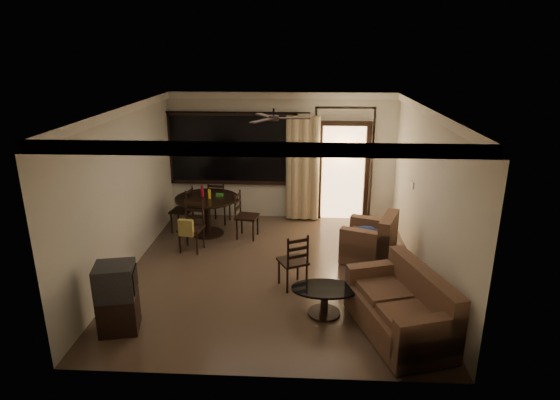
# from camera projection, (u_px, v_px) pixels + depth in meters

# --- Properties ---
(ground) EXTENTS (5.50, 5.50, 0.00)m
(ground) POSITION_uv_depth(u_px,v_px,m) (274.00, 271.00, 8.14)
(ground) COLOR #7F6651
(ground) RESTS_ON ground
(room_shell) EXTENTS (5.50, 6.70, 5.50)m
(room_shell) POSITION_uv_depth(u_px,v_px,m) (310.00, 147.00, 9.22)
(room_shell) COLOR beige
(room_shell) RESTS_ON ground
(dining_table) EXTENTS (1.28, 1.28, 1.02)m
(dining_table) POSITION_uv_depth(u_px,v_px,m) (207.00, 205.00, 9.55)
(dining_table) COLOR black
(dining_table) RESTS_ON ground
(dining_chair_west) EXTENTS (0.48, 0.48, 0.95)m
(dining_chair_west) POSITION_uv_depth(u_px,v_px,m) (183.00, 218.00, 9.81)
(dining_chair_west) COLOR black
(dining_chair_west) RESTS_ON ground
(dining_chair_east) EXTENTS (0.48, 0.48, 0.95)m
(dining_chair_east) POSITION_uv_depth(u_px,v_px,m) (247.00, 224.00, 9.48)
(dining_chair_east) COLOR black
(dining_chair_east) RESTS_ON ground
(dining_chair_south) EXTENTS (0.48, 0.53, 0.95)m
(dining_chair_south) POSITION_uv_depth(u_px,v_px,m) (191.00, 236.00, 8.85)
(dining_chair_south) COLOR black
(dining_chair_south) RESTS_ON ground
(dining_chair_north) EXTENTS (0.48, 0.48, 0.95)m
(dining_chair_north) POSITION_uv_depth(u_px,v_px,m) (220.00, 210.00, 10.29)
(dining_chair_north) COLOR black
(dining_chair_north) RESTS_ON ground
(tv_cabinet) EXTENTS (0.60, 0.56, 0.98)m
(tv_cabinet) POSITION_uv_depth(u_px,v_px,m) (117.00, 298.00, 6.30)
(tv_cabinet) COLOR black
(tv_cabinet) RESTS_ON ground
(sofa) EXTENTS (1.33, 1.85, 0.89)m
(sofa) POSITION_uv_depth(u_px,v_px,m) (403.00, 310.00, 6.27)
(sofa) COLOR #4C2623
(sofa) RESTS_ON ground
(armchair) EXTENTS (1.12, 1.12, 0.88)m
(armchair) POSITION_uv_depth(u_px,v_px,m) (372.00, 242.00, 8.44)
(armchair) COLOR #4C2623
(armchair) RESTS_ON ground
(coffee_table) EXTENTS (0.97, 0.58, 0.42)m
(coffee_table) POSITION_uv_depth(u_px,v_px,m) (324.00, 297.00, 6.74)
(coffee_table) COLOR black
(coffee_table) RESTS_ON ground
(side_chair) EXTENTS (0.56, 0.56, 0.94)m
(side_chair) POSITION_uv_depth(u_px,v_px,m) (293.00, 271.00, 7.52)
(side_chair) COLOR black
(side_chair) RESTS_ON ground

